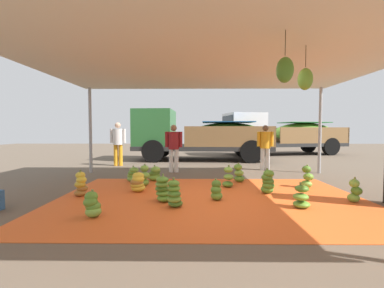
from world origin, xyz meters
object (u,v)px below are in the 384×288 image
banana_bunch_1 (355,191)px  banana_bunch_11 (301,198)px  banana_bunch_3 (228,178)px  banana_bunch_7 (138,183)px  cargo_truck_main (197,135)px  worker_0 (174,145)px  banana_bunch_4 (144,176)px  cargo_truck_far (280,134)px  banana_bunch_10 (307,178)px  banana_bunch_2 (268,182)px  worker_1 (265,144)px  banana_bunch_5 (216,191)px  banana_bunch_14 (92,205)px  banana_bunch_13 (239,174)px  banana_bunch_0 (155,174)px  worker_2 (118,141)px  banana_bunch_8 (81,185)px  banana_bunch_6 (174,195)px  banana_bunch_9 (133,175)px  banana_bunch_12 (163,190)px

banana_bunch_1 → banana_bunch_11: bearing=-161.9°
banana_bunch_3 → banana_bunch_7: (-2.13, -0.50, -0.02)m
banana_bunch_7 → banana_bunch_11: 3.45m
cargo_truck_main → worker_0: (-0.82, -3.75, -0.27)m
banana_bunch_4 → cargo_truck_far: (6.33, 8.91, 0.98)m
banana_bunch_10 → banana_bunch_1: bearing=-74.0°
banana_bunch_2 → worker_1: (0.88, 3.51, 0.68)m
banana_bunch_5 → cargo_truck_far: 11.30m
banana_bunch_2 → banana_bunch_7: bearing=177.5°
banana_bunch_14 → worker_0: bearing=78.5°
banana_bunch_1 → banana_bunch_13: size_ratio=0.93×
banana_bunch_0 → worker_2: bearing=122.0°
banana_bunch_0 → cargo_truck_main: size_ratio=0.07×
banana_bunch_3 → banana_bunch_14: 3.35m
banana_bunch_3 → banana_bunch_14: (-2.48, -2.25, -0.04)m
cargo_truck_far → worker_2: 9.60m
banana_bunch_0 → banana_bunch_13: 2.33m
banana_bunch_2 → worker_0: worker_0 is taller
banana_bunch_8 → worker_0: size_ratio=0.35×
banana_bunch_11 → banana_bunch_6: bearing=179.6°
banana_bunch_7 → banana_bunch_9: (-0.39, 1.18, -0.02)m
banana_bunch_8 → banana_bunch_11: 4.41m
banana_bunch_9 → banana_bunch_10: bearing=-9.0°
banana_bunch_2 → worker_0: (-2.34, 3.01, 0.68)m
banana_bunch_14 → banana_bunch_2: bearing=26.2°
banana_bunch_4 → banana_bunch_9: 0.67m
banana_bunch_1 → banana_bunch_10: banana_bunch_10 is taller
banana_bunch_6 → worker_2: worker_2 is taller
banana_bunch_11 → worker_2: bearing=131.4°
banana_bunch_4 → banana_bunch_10: (4.03, -0.18, 0.01)m
banana_bunch_0 → banana_bunch_3: 2.11m
banana_bunch_4 → worker_1: 4.71m
banana_bunch_3 → banana_bunch_4: size_ratio=1.00×
banana_bunch_10 → cargo_truck_far: 9.44m
banana_bunch_11 → worker_0: 4.93m
banana_bunch_13 → cargo_truck_far: size_ratio=0.07×
banana_bunch_6 → banana_bunch_9: 2.72m
banana_bunch_10 → worker_1: worker_1 is taller
banana_bunch_4 → banana_bunch_13: (2.48, 0.51, -0.01)m
banana_bunch_0 → banana_bunch_11: (3.05, -2.55, -0.00)m
banana_bunch_5 → banana_bunch_13: 2.01m
banana_bunch_0 → banana_bunch_1: banana_bunch_1 is taller
banana_bunch_10 → banana_bunch_13: banana_bunch_10 is taller
banana_bunch_0 → banana_bunch_5: same height
banana_bunch_5 → banana_bunch_6: bearing=-148.0°
banana_bunch_11 → worker_2: 7.62m
banana_bunch_7 → worker_2: worker_2 is taller
banana_bunch_6 → banana_bunch_12: size_ratio=1.00×
banana_bunch_8 → banana_bunch_14: (0.76, -1.31, -0.05)m
banana_bunch_11 → cargo_truck_far: cargo_truck_far is taller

